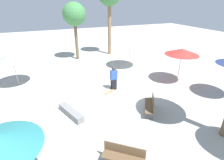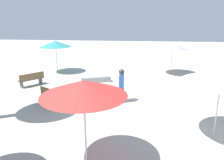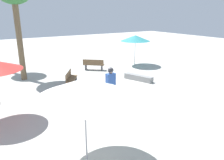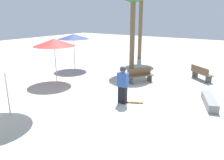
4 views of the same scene
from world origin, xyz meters
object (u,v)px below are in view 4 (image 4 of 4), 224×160
at_px(shade_umbrella_white, 2,58).
at_px(shade_umbrella_red, 54,42).
at_px(skateboard, 134,102).
at_px(bench_near, 140,75).
at_px(shade_umbrella_navy, 74,37).
at_px(concrete_ledge, 209,101).
at_px(skater_main, 123,83).
at_px(bench_far, 201,73).

bearing_deg(shade_umbrella_white, shade_umbrella_red, 114.75).
relative_size(skateboard, bench_near, 0.51).
relative_size(shade_umbrella_white, shade_umbrella_navy, 1.05).
bearing_deg(concrete_ledge, shade_umbrella_red, -171.54).
bearing_deg(concrete_ledge, skateboard, -150.91).
height_order(skater_main, concrete_ledge, skater_main).
xyz_separation_m(skater_main, shade_umbrella_red, (-5.04, 0.68, 1.41)).
bearing_deg(shade_umbrella_navy, shade_umbrella_white, -65.45).
distance_m(skateboard, shade_umbrella_navy, 8.01).
relative_size(shade_umbrella_white, shade_umbrella_red, 1.04).
bearing_deg(skateboard, shade_umbrella_navy, 127.77).
height_order(concrete_ledge, shade_umbrella_navy, shade_umbrella_navy).
xyz_separation_m(skateboard, shade_umbrella_navy, (-6.86, 3.42, 2.31)).
relative_size(skater_main, skateboard, 2.14).
xyz_separation_m(concrete_ledge, shade_umbrella_red, (-8.37, -1.25, 2.16)).
height_order(bench_far, shade_umbrella_navy, shade_umbrella_navy).
relative_size(concrete_ledge, shade_umbrella_navy, 0.78).
relative_size(bench_far, shade_umbrella_navy, 0.59).
bearing_deg(concrete_ledge, shade_umbrella_navy, 169.48).
xyz_separation_m(concrete_ledge, shade_umbrella_navy, (-9.75, 1.81, 2.19)).
bearing_deg(shade_umbrella_red, concrete_ledge, 8.46).
bearing_deg(skater_main, bench_near, 99.30).
bearing_deg(skateboard, shade_umbrella_red, 150.48).
bearing_deg(bench_near, bench_far, 163.49).
relative_size(skateboard, concrete_ledge, 0.41).
bearing_deg(shade_umbrella_navy, bench_far, 13.89).
bearing_deg(bench_near, shade_umbrella_white, 13.68).
relative_size(skateboard, bench_far, 0.53).
bearing_deg(bench_near, shade_umbrella_red, -26.22).
relative_size(skater_main, shade_umbrella_white, 0.65).
distance_m(bench_far, shade_umbrella_red, 9.01).
relative_size(bench_near, shade_umbrella_white, 0.60).
height_order(shade_umbrella_white, shade_umbrella_red, shade_umbrella_white).
distance_m(skateboard, shade_umbrella_white, 5.72).
relative_size(skater_main, shade_umbrella_red, 0.67).
xyz_separation_m(skateboard, concrete_ledge, (2.89, 1.61, 0.12)).
bearing_deg(shade_umbrella_red, skater_main, -7.72).
distance_m(bench_near, shade_umbrella_navy, 5.98).
bearing_deg(skateboard, concrete_ledge, 3.32).
distance_m(skateboard, bench_far, 5.77).
bearing_deg(skater_main, concrete_ledge, 26.12).
height_order(bench_near, shade_umbrella_navy, shade_umbrella_navy).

